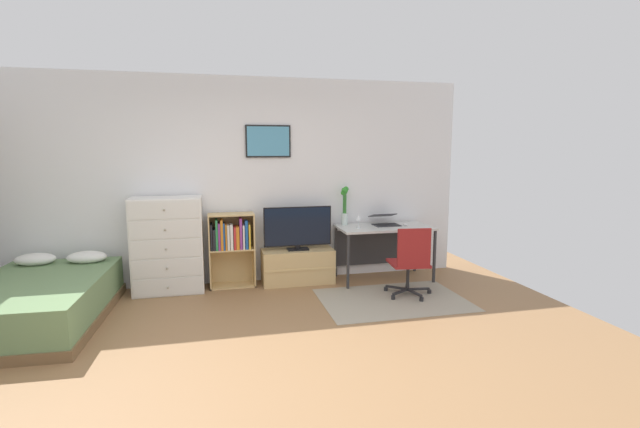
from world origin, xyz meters
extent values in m
plane|color=#936B44|center=(0.00, 0.00, 0.00)|extent=(7.20, 7.20, 0.00)
cube|color=white|center=(0.00, 2.43, 1.35)|extent=(6.12, 0.06, 2.70)
cube|color=black|center=(0.40, 2.38, 1.87)|extent=(0.59, 0.02, 0.42)
cube|color=#4C93B7|center=(0.40, 2.37, 1.87)|extent=(0.55, 0.01, 0.38)
cube|color=#9E937F|center=(1.71, 1.22, 0.00)|extent=(1.70, 1.20, 0.01)
cube|color=brown|center=(-2.10, 1.37, 0.05)|extent=(1.33, 2.01, 0.10)
cube|color=#6B8C5B|center=(-2.10, 1.37, 0.28)|extent=(1.29, 1.97, 0.35)
ellipsoid|color=white|center=(-2.35, 2.11, 0.51)|extent=(0.45, 0.30, 0.14)
ellipsoid|color=white|center=(-1.80, 2.09, 0.51)|extent=(0.45, 0.30, 0.14)
cube|color=white|center=(-0.89, 2.16, 0.60)|extent=(0.84, 0.42, 1.19)
cube|color=silver|center=(-0.89, 1.94, 0.12)|extent=(0.80, 0.01, 0.22)
sphere|color=#A59E8C|center=(-0.89, 1.93, 0.12)|extent=(0.03, 0.03, 0.03)
cube|color=silver|center=(-0.89, 1.94, 0.36)|extent=(0.80, 0.01, 0.22)
sphere|color=#A59E8C|center=(-0.89, 1.93, 0.36)|extent=(0.03, 0.03, 0.03)
cube|color=silver|center=(-0.89, 1.94, 0.60)|extent=(0.80, 0.01, 0.22)
sphere|color=#A59E8C|center=(-0.89, 1.93, 0.60)|extent=(0.03, 0.03, 0.03)
cube|color=silver|center=(-0.89, 1.94, 0.83)|extent=(0.80, 0.01, 0.22)
sphere|color=#A59E8C|center=(-0.89, 1.93, 0.83)|extent=(0.03, 0.03, 0.03)
cube|color=silver|center=(-0.89, 1.94, 1.07)|extent=(0.80, 0.01, 0.22)
sphere|color=#A59E8C|center=(-0.89, 1.93, 1.07)|extent=(0.03, 0.03, 0.03)
cube|color=tan|center=(-0.40, 2.22, 0.48)|extent=(0.02, 0.30, 0.96)
cube|color=tan|center=(0.17, 2.22, 0.48)|extent=(0.02, 0.30, 0.96)
cube|color=tan|center=(-0.11, 2.22, 0.01)|extent=(0.58, 0.30, 0.02)
cube|color=tan|center=(-0.11, 2.22, 0.50)|extent=(0.54, 0.30, 0.02)
cube|color=tan|center=(-0.11, 2.22, 0.95)|extent=(0.54, 0.30, 0.02)
cube|color=tan|center=(-0.11, 2.37, 0.48)|extent=(0.58, 0.01, 0.96)
cube|color=black|center=(-0.37, 2.19, 0.67)|extent=(0.02, 0.23, 0.33)
cube|color=black|center=(-0.33, 2.19, 0.64)|extent=(0.03, 0.22, 0.27)
cube|color=#2D8C4C|center=(-0.30, 2.20, 0.70)|extent=(0.03, 0.24, 0.39)
cube|color=#8C388C|center=(-0.27, 2.19, 0.68)|extent=(0.03, 0.21, 0.34)
cube|color=orange|center=(-0.24, 2.18, 0.70)|extent=(0.03, 0.20, 0.39)
cube|color=#1E519E|center=(-0.21, 2.18, 0.68)|extent=(0.02, 0.20, 0.34)
cube|color=orange|center=(-0.19, 2.18, 0.67)|extent=(0.02, 0.20, 0.32)
cube|color=white|center=(-0.16, 2.16, 0.66)|extent=(0.03, 0.17, 0.32)
cube|color=white|center=(-0.12, 2.18, 0.67)|extent=(0.03, 0.20, 0.32)
cube|color=red|center=(-0.08, 2.19, 0.65)|extent=(0.03, 0.21, 0.29)
cube|color=orange|center=(-0.04, 2.17, 0.65)|extent=(0.04, 0.18, 0.29)
cube|color=#8C388C|center=(0.00, 2.19, 0.70)|extent=(0.03, 0.23, 0.40)
cube|color=white|center=(0.03, 2.19, 0.66)|extent=(0.02, 0.23, 0.31)
cube|color=#1E519E|center=(0.07, 2.16, 0.69)|extent=(0.03, 0.17, 0.37)
cube|color=gold|center=(0.11, 2.17, 0.66)|extent=(0.02, 0.18, 0.32)
cube|color=tan|center=(0.74, 2.17, 0.23)|extent=(0.95, 0.40, 0.45)
cube|color=tan|center=(0.74, 1.97, 0.23)|extent=(0.95, 0.01, 0.02)
cube|color=black|center=(0.74, 2.15, 0.46)|extent=(0.28, 0.16, 0.02)
cube|color=black|center=(0.74, 2.15, 0.50)|extent=(0.06, 0.04, 0.05)
cube|color=black|center=(0.74, 2.15, 0.77)|extent=(0.90, 0.02, 0.52)
cube|color=black|center=(0.74, 2.14, 0.77)|extent=(0.87, 0.01, 0.49)
cube|color=silver|center=(1.91, 2.05, 0.72)|extent=(1.26, 0.65, 0.03)
cube|color=#2D2D30|center=(1.31, 1.75, 0.35)|extent=(0.03, 0.03, 0.71)
cube|color=#2D2D30|center=(2.51, 1.75, 0.35)|extent=(0.03, 0.03, 0.71)
cube|color=#2D2D30|center=(1.31, 2.34, 0.35)|extent=(0.03, 0.03, 0.71)
cube|color=#2D2D30|center=(2.51, 2.34, 0.35)|extent=(0.03, 0.03, 0.71)
cube|color=#2D2D30|center=(1.91, 2.36, 0.39)|extent=(1.20, 0.02, 0.50)
cylinder|color=#232326|center=(2.24, 1.34, 0.03)|extent=(0.05, 0.05, 0.05)
cube|color=#232326|center=(2.10, 1.35, 0.07)|extent=(0.28, 0.06, 0.02)
cylinder|color=#232326|center=(2.08, 1.62, 0.03)|extent=(0.05, 0.05, 0.05)
cube|color=#232326|center=(2.02, 1.50, 0.07)|extent=(0.14, 0.27, 0.02)
cylinder|color=#232326|center=(1.75, 1.56, 0.03)|extent=(0.05, 0.05, 0.05)
cube|color=#232326|center=(1.86, 1.46, 0.07)|extent=(0.23, 0.21, 0.02)
cylinder|color=#232326|center=(1.72, 1.23, 0.03)|extent=(0.05, 0.05, 0.05)
cube|color=#232326|center=(1.84, 1.30, 0.07)|extent=(0.26, 0.16, 0.02)
cylinder|color=#232326|center=(2.02, 1.09, 0.03)|extent=(0.05, 0.05, 0.05)
cube|color=#232326|center=(1.99, 1.23, 0.07)|extent=(0.09, 0.28, 0.02)
cylinder|color=#232326|center=(1.96, 1.37, 0.23)|extent=(0.04, 0.04, 0.30)
cube|color=maroon|center=(1.96, 1.37, 0.40)|extent=(0.49, 0.49, 0.03)
cube|color=maroon|center=(1.94, 1.17, 0.64)|extent=(0.40, 0.08, 0.45)
cube|color=#333338|center=(1.96, 2.10, 0.75)|extent=(0.35, 0.24, 0.01)
cube|color=black|center=(1.96, 2.09, 0.75)|extent=(0.33, 0.22, 0.00)
cube|color=#333338|center=(1.96, 2.24, 0.86)|extent=(0.35, 0.23, 0.07)
cube|color=#234C5B|center=(1.96, 2.24, 0.86)|extent=(0.33, 0.21, 0.06)
ellipsoid|color=silver|center=(2.20, 2.02, 0.76)|extent=(0.06, 0.10, 0.03)
cylinder|color=silver|center=(1.42, 2.28, 0.82)|extent=(0.09, 0.09, 0.16)
cylinder|color=#3D8438|center=(1.44, 2.28, 1.01)|extent=(0.01, 0.01, 0.45)
sphere|color=#308B2C|center=(1.44, 2.28, 1.23)|extent=(0.07, 0.07, 0.07)
cylinder|color=#3D8438|center=(1.42, 2.30, 0.99)|extent=(0.01, 0.01, 0.40)
sphere|color=#308B2C|center=(1.42, 2.30, 1.19)|extent=(0.07, 0.07, 0.07)
cylinder|color=#3D8438|center=(1.40, 2.30, 0.99)|extent=(0.01, 0.01, 0.39)
sphere|color=#308B2C|center=(1.40, 2.30, 1.18)|extent=(0.07, 0.07, 0.07)
cylinder|color=#3D8438|center=(1.41, 2.27, 1.00)|extent=(0.01, 0.01, 0.43)
sphere|color=#308B2C|center=(1.41, 2.27, 1.22)|extent=(0.07, 0.07, 0.07)
cylinder|color=#3D8438|center=(1.42, 2.27, 1.00)|extent=(0.01, 0.01, 0.42)
sphere|color=#308B2C|center=(1.42, 2.27, 1.21)|extent=(0.07, 0.07, 0.07)
cylinder|color=silver|center=(1.53, 2.00, 0.74)|extent=(0.06, 0.06, 0.01)
cylinder|color=silver|center=(1.53, 2.00, 0.80)|extent=(0.01, 0.01, 0.10)
cone|color=silver|center=(1.53, 2.00, 0.88)|extent=(0.07, 0.07, 0.07)
camera|label=1|loc=(-0.30, -3.55, 1.78)|focal=25.14mm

